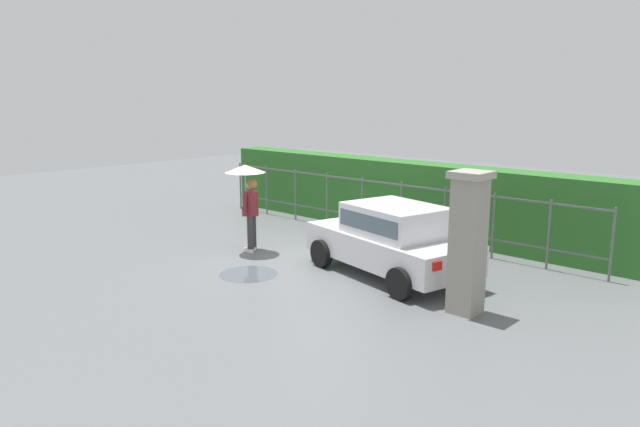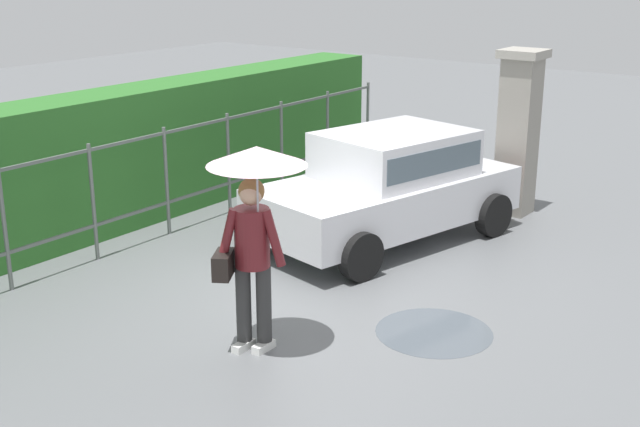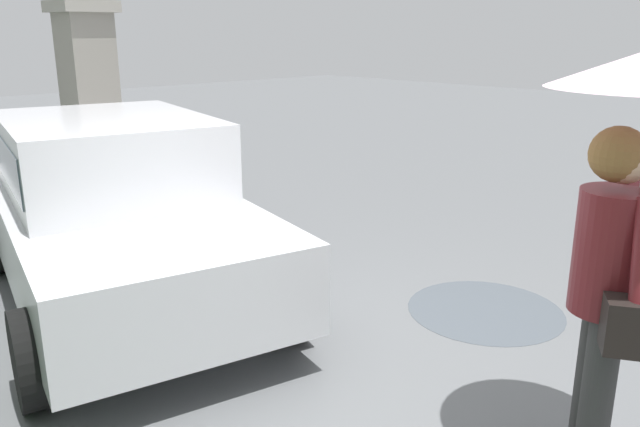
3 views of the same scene
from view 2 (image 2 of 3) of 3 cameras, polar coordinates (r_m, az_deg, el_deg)
ground_plane at (r=9.83m, az=-0.14°, el=-4.96°), size 40.00×40.00×0.00m
car at (r=11.20m, az=4.75°, el=2.15°), size 3.97×2.51×1.48m
pedestrian at (r=7.80m, az=-4.58°, el=0.53°), size 0.93×0.93×2.06m
gate_pillar at (r=12.60m, az=13.36°, el=5.49°), size 0.60×0.60×2.42m
fence_section at (r=11.17m, az=-12.75°, el=1.86°), size 11.33×0.05×1.50m
hedge_row at (r=11.83m, az=-15.74°, el=3.11°), size 12.28×0.90×1.90m
puddle_near at (r=8.77m, az=7.77°, el=-8.00°), size 1.21×1.21×0.00m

